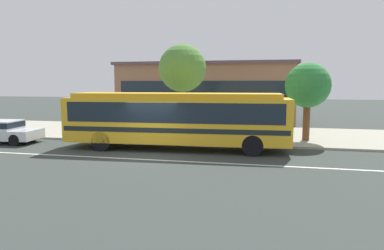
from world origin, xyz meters
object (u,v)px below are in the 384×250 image
(bus_stop_sign, at_px, (243,114))
(pedestrian_walking_along_curb, at_px, (268,123))
(street_tree_mid_block, at_px, (308,86))
(transit_bus, at_px, (177,117))
(street_tree_near_stop, at_px, (182,69))
(pedestrian_waiting_near_sign, at_px, (154,121))

(bus_stop_sign, bearing_deg, pedestrian_walking_along_curb, 48.75)
(bus_stop_sign, xyz_separation_m, street_tree_mid_block, (3.50, 1.87, 1.52))
(transit_bus, height_order, bus_stop_sign, transit_bus)
(pedestrian_walking_along_curb, bearing_deg, transit_bus, -145.06)
(bus_stop_sign, relative_size, street_tree_near_stop, 0.44)
(pedestrian_waiting_near_sign, bearing_deg, street_tree_near_stop, 39.29)
(pedestrian_walking_along_curb, bearing_deg, street_tree_near_stop, 172.38)
(transit_bus, xyz_separation_m, pedestrian_waiting_near_sign, (-2.12, 2.71, -0.59))
(street_tree_mid_block, bearing_deg, street_tree_near_stop, 177.33)
(bus_stop_sign, relative_size, street_tree_mid_block, 0.56)
(transit_bus, distance_m, bus_stop_sign, 3.70)
(transit_bus, relative_size, bus_stop_sign, 4.60)
(street_tree_near_stop, bearing_deg, pedestrian_waiting_near_sign, -140.71)
(pedestrian_waiting_near_sign, relative_size, street_tree_mid_block, 0.38)
(bus_stop_sign, bearing_deg, street_tree_mid_block, 28.14)
(pedestrian_walking_along_curb, bearing_deg, pedestrian_waiting_near_sign, -175.68)
(pedestrian_waiting_near_sign, bearing_deg, bus_stop_sign, -10.56)
(bus_stop_sign, height_order, street_tree_near_stop, street_tree_near_stop)
(pedestrian_waiting_near_sign, relative_size, pedestrian_walking_along_curb, 1.00)
(transit_bus, height_order, street_tree_near_stop, street_tree_near_stop)
(transit_bus, xyz_separation_m, bus_stop_sign, (3.28, 1.71, 0.03))
(pedestrian_walking_along_curb, relative_size, street_tree_near_stop, 0.30)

